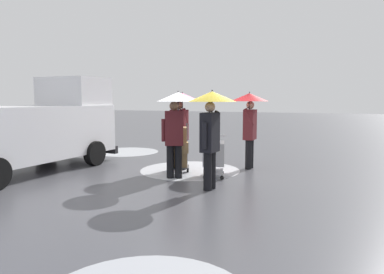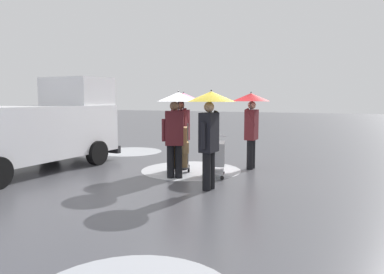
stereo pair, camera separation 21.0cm
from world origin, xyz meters
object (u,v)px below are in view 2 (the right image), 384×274
at_px(shopping_cart_vendor, 214,155).
at_px(pedestrian_black_side, 210,116).
at_px(pedestrian_white_side, 251,112).
at_px(hand_dolly_boxes, 180,148).
at_px(cargo_van_parked_right, 35,127).
at_px(pedestrian_pink_side, 182,112).
at_px(pedestrian_far_side, 177,114).

height_order(shopping_cart_vendor, pedestrian_black_side, pedestrian_black_side).
relative_size(pedestrian_black_side, pedestrian_white_side, 1.00).
height_order(shopping_cart_vendor, hand_dolly_boxes, hand_dolly_boxes).
distance_m(cargo_van_parked_right, pedestrian_pink_side, 4.04).
height_order(pedestrian_black_side, pedestrian_white_side, same).
relative_size(shopping_cart_vendor, pedestrian_white_side, 0.49).
height_order(cargo_van_parked_right, shopping_cart_vendor, cargo_van_parked_right).
xyz_separation_m(cargo_van_parked_right, pedestrian_far_side, (-3.96, -0.82, 0.41)).
height_order(pedestrian_black_side, pedestrian_far_side, same).
height_order(hand_dolly_boxes, pedestrian_white_side, pedestrian_white_side).
xyz_separation_m(pedestrian_pink_side, pedestrian_white_side, (-1.67, -0.90, 0.00)).
height_order(pedestrian_pink_side, pedestrian_black_side, same).
distance_m(shopping_cart_vendor, pedestrian_black_side, 1.58).
height_order(cargo_van_parked_right, pedestrian_far_side, cargo_van_parked_right).
distance_m(hand_dolly_boxes, pedestrian_white_side, 2.26).
bearing_deg(pedestrian_pink_side, pedestrian_far_side, 109.99).
bearing_deg(pedestrian_far_side, pedestrian_white_side, -124.68).
xyz_separation_m(shopping_cart_vendor, pedestrian_far_side, (0.79, 0.51, 1.02)).
distance_m(cargo_van_parked_right, pedestrian_far_side, 4.06).
bearing_deg(pedestrian_black_side, pedestrian_pink_side, -47.09).
bearing_deg(cargo_van_parked_right, pedestrian_black_side, -178.03).
bearing_deg(cargo_van_parked_right, pedestrian_far_side, -168.32).
distance_m(cargo_van_parked_right, pedestrian_white_side, 5.94).
relative_size(shopping_cart_vendor, pedestrian_pink_side, 0.49).
height_order(cargo_van_parked_right, hand_dolly_boxes, cargo_van_parked_right).
relative_size(pedestrian_pink_side, pedestrian_black_side, 1.00).
distance_m(pedestrian_black_side, pedestrian_white_side, 2.54).
bearing_deg(pedestrian_pink_side, shopping_cart_vendor, 157.08).
bearing_deg(pedestrian_white_side, pedestrian_black_side, 86.55).
height_order(shopping_cart_vendor, pedestrian_far_side, pedestrian_far_side).
xyz_separation_m(cargo_van_parked_right, hand_dolly_boxes, (-3.83, -1.21, -0.48)).
height_order(shopping_cart_vendor, pedestrian_white_side, pedestrian_white_side).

